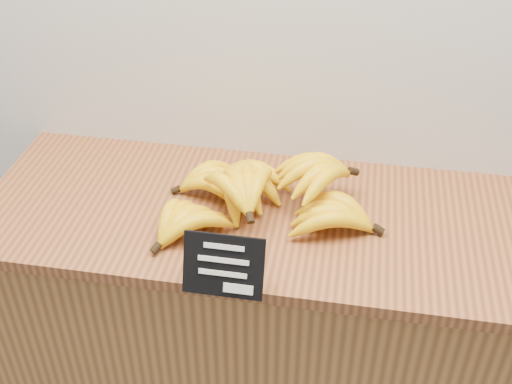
% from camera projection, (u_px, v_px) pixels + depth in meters
% --- Properties ---
extents(counter, '(1.34, 0.50, 0.90)m').
position_uv_depth(counter, '(259.00, 345.00, 1.80)').
color(counter, '#A46B34').
rests_on(counter, ground).
extents(counter_top, '(1.34, 0.54, 0.03)m').
position_uv_depth(counter_top, '(260.00, 215.00, 1.53)').
color(counter_top, brown).
rests_on(counter_top, counter).
extents(chalkboard_sign, '(0.16, 0.05, 0.12)m').
position_uv_depth(chalkboard_sign, '(223.00, 266.00, 1.27)').
color(chalkboard_sign, black).
rests_on(chalkboard_sign, counter_top).
extents(banana_pile, '(0.56, 0.38, 0.12)m').
position_uv_depth(banana_pile, '(260.00, 193.00, 1.49)').
color(banana_pile, yellow).
rests_on(banana_pile, counter_top).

